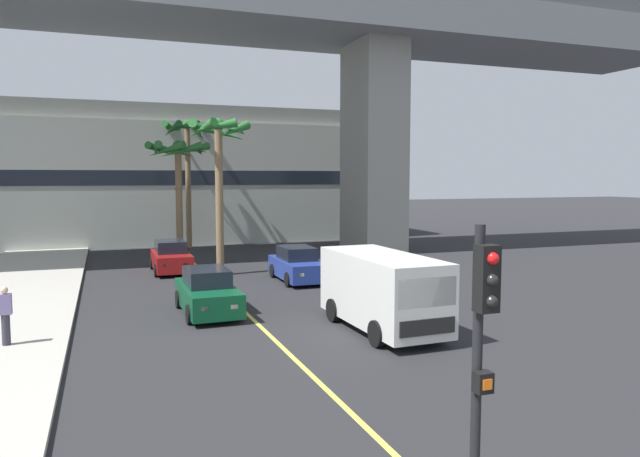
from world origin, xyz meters
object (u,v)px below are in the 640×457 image
Objects in this scene: palm_tree_far_median at (187,143)px; pedestrian_mid_block at (5,315)px; palm_tree_near_median at (218,148)px; delivery_van at (382,289)px; car_queue_front at (297,265)px; traffic_light_median_near at (481,354)px; palm_tree_mid_median at (178,160)px; car_queue_second at (171,258)px; car_queue_third at (208,293)px.

pedestrian_mid_block is at bearing -109.73° from palm_tree_far_median.
delivery_van is at bearing -76.78° from palm_tree_near_median.
palm_tree_near_median reaches higher than car_queue_front.
traffic_light_median_near is at bearing -61.45° from pedestrian_mid_block.
palm_tree_near_median is 6.63m from palm_tree_mid_median.
palm_tree_near_median is (2.11, -1.83, 5.36)m from car_queue_second.
car_queue_third is at bearing 22.77° from pedestrian_mid_block.
palm_tree_far_median reaches higher than palm_tree_mid_median.
pedestrian_mid_block is at bearing -127.15° from palm_tree_near_median.
traffic_light_median_near reaches higher than car_queue_third.
car_queue_second is at bearing 138.18° from car_queue_front.
delivery_van is at bearing -8.89° from pedestrian_mid_block.
car_queue_second is 13.36m from pedestrian_mid_block.
palm_tree_near_median reaches higher than car_queue_second.
palm_tree_near_median is at bearing 87.07° from traffic_light_median_near.
palm_tree_mid_median is at bearing 99.68° from palm_tree_near_median.
palm_tree_far_median is at bearing 70.27° from pedestrian_mid_block.
car_queue_second is 24.38m from traffic_light_median_near.
palm_tree_far_median reaches higher than car_queue_front.
traffic_light_median_near is at bearing -92.93° from palm_tree_near_median.
traffic_light_median_near is (-3.95, -10.53, 1.43)m from delivery_van.
palm_tree_near_median is at bearing 103.22° from delivery_van.
palm_tree_mid_median reaches higher than car_queue_front.
palm_tree_far_median is (2.23, 9.91, 6.24)m from car_queue_second.
car_queue_second is 0.60× the size of palm_tree_mid_median.
traffic_light_median_near reaches higher than car_queue_front.
palm_tree_far_median is (1.27, 34.19, 4.25)m from traffic_light_median_near.
car_queue_third is at bearing 92.86° from traffic_light_median_near.
car_queue_second is at bearing 92.27° from traffic_light_median_near.
car_queue_front is 0.98× the size of traffic_light_median_near.
delivery_van is 1.26× the size of traffic_light_median_near.
palm_tree_near_median is at bearing 76.43° from car_queue_third.
car_queue_second is at bearing -102.00° from palm_tree_mid_median.
car_queue_front is 16.06m from palm_tree_far_median.
car_queue_second is 2.53× the size of pedestrian_mid_block.
car_queue_front is at bearing 45.68° from car_queue_third.
traffic_light_median_near reaches higher than delivery_van.
palm_tree_near_median is 4.63× the size of pedestrian_mid_block.
palm_tree_mid_median is 5.51m from palm_tree_far_median.
palm_tree_mid_median is at bearing 78.00° from car_queue_second.
car_queue_third is 6.40m from pedestrian_mid_block.
palm_tree_mid_median is 18.66m from pedestrian_mid_block.
palm_tree_far_median is 5.21× the size of pedestrian_mid_block.
car_queue_third is at bearing -95.84° from palm_tree_far_median.
car_queue_third is 14.81m from traffic_light_median_near.
car_queue_third is at bearing -93.07° from palm_tree_mid_median.
delivery_van is (4.68, -4.13, 0.57)m from car_queue_third.
pedestrian_mid_block reaches higher than car_queue_front.
pedestrian_mid_block is (-10.80, -7.50, 0.28)m from car_queue_front.
traffic_light_median_near is at bearing -101.97° from car_queue_front.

